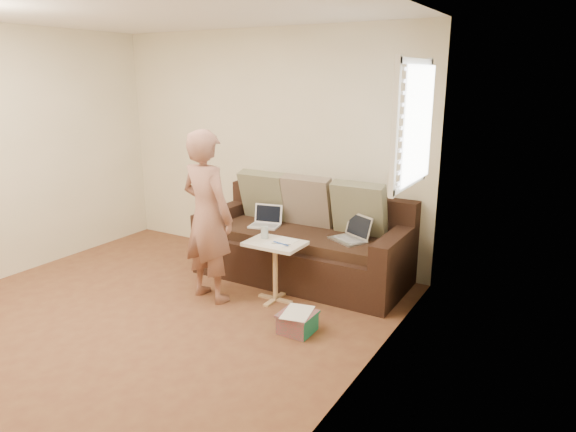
% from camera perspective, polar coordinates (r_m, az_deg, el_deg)
% --- Properties ---
extents(floor, '(4.50, 4.50, 0.00)m').
position_cam_1_polar(floor, '(4.72, -17.61, -11.79)').
color(floor, brown).
rests_on(floor, ground).
extents(ceiling, '(4.50, 4.50, 0.00)m').
position_cam_1_polar(ceiling, '(4.26, -20.60, 21.23)').
color(ceiling, white).
rests_on(ceiling, wall_back).
extents(wall_back, '(4.00, 0.00, 4.00)m').
position_cam_1_polar(wall_back, '(5.99, -2.51, 7.69)').
color(wall_back, beige).
rests_on(wall_back, ground).
extents(wall_right, '(0.00, 4.50, 4.50)m').
position_cam_1_polar(wall_right, '(3.10, 6.06, 0.41)').
color(wall_right, beige).
rests_on(wall_right, ground).
extents(window_blinds, '(0.12, 0.88, 1.08)m').
position_cam_1_polar(window_blinds, '(4.44, 13.77, 9.80)').
color(window_blinds, white).
rests_on(window_blinds, wall_right).
extents(sofa, '(2.20, 0.95, 0.85)m').
position_cam_1_polar(sofa, '(5.41, 1.55, -2.65)').
color(sofa, black).
rests_on(sofa, ground).
extents(pillow_left, '(0.55, 0.29, 0.57)m').
position_cam_1_polar(pillow_left, '(5.79, -2.63, 2.27)').
color(pillow_left, '#6B6B4F').
rests_on(pillow_left, sofa).
extents(pillow_mid, '(0.55, 0.27, 0.57)m').
position_cam_1_polar(pillow_mid, '(5.52, 2.19, 1.63)').
color(pillow_mid, '#756254').
rests_on(pillow_mid, sofa).
extents(pillow_right, '(0.55, 0.28, 0.57)m').
position_cam_1_polar(pillow_right, '(5.25, 7.86, 0.78)').
color(pillow_right, '#6B6B4F').
rests_on(pillow_right, sofa).
extents(laptop_silver, '(0.43, 0.39, 0.23)m').
position_cam_1_polar(laptop_silver, '(5.11, 6.60, -2.74)').
color(laptop_silver, '#B7BABC').
rests_on(laptop_silver, sofa).
extents(laptop_white, '(0.35, 0.29, 0.23)m').
position_cam_1_polar(laptop_white, '(5.54, -2.64, -1.21)').
color(laptop_white, white).
rests_on(laptop_white, sofa).
extents(person, '(0.65, 0.49, 1.64)m').
position_cam_1_polar(person, '(4.87, -8.90, -0.05)').
color(person, brown).
rests_on(person, ground).
extents(side_table, '(0.54, 0.37, 0.59)m').
position_cam_1_polar(side_table, '(4.92, -1.42, -6.14)').
color(side_table, silver).
rests_on(side_table, ground).
extents(drinking_glass, '(0.07, 0.07, 0.12)m').
position_cam_1_polar(drinking_glass, '(4.92, -2.61, -1.80)').
color(drinking_glass, silver).
rests_on(drinking_glass, side_table).
extents(scissors, '(0.20, 0.15, 0.02)m').
position_cam_1_polar(scissors, '(4.74, -0.78, -3.09)').
color(scissors, silver).
rests_on(scissors, side_table).
extents(paper_on_table, '(0.25, 0.33, 0.00)m').
position_cam_1_polar(paper_on_table, '(4.81, -0.77, -2.90)').
color(paper_on_table, white).
rests_on(paper_on_table, side_table).
extents(striped_box, '(0.29, 0.29, 0.18)m').
position_cam_1_polar(striped_box, '(4.42, 1.04, -11.63)').
color(striped_box, red).
rests_on(striped_box, ground).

